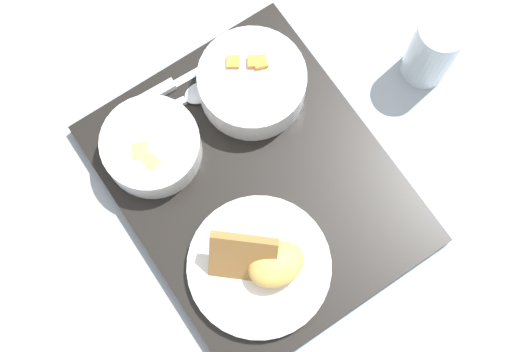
{
  "coord_description": "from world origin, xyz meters",
  "views": [
    {
      "loc": [
        0.21,
        -0.11,
        0.91
      ],
      "look_at": [
        0.0,
        0.0,
        0.05
      ],
      "focal_mm": 50.0,
      "sensor_mm": 36.0,
      "label": 1
    }
  ],
  "objects_px": {
    "plate_main": "(261,265)",
    "knife": "(164,89)",
    "glass_water": "(432,52)",
    "bowl_salad": "(252,83)",
    "bowl_soup": "(151,146)",
    "spoon": "(184,100)"
  },
  "relations": [
    {
      "from": "bowl_salad",
      "to": "plate_main",
      "type": "xyz_separation_m",
      "value": [
        0.22,
        -0.1,
        -0.01
      ]
    },
    {
      "from": "bowl_salad",
      "to": "knife",
      "type": "relative_size",
      "value": 0.82
    },
    {
      "from": "bowl_salad",
      "to": "plate_main",
      "type": "bearing_deg",
      "value": -24.43
    },
    {
      "from": "knife",
      "to": "glass_water",
      "type": "relative_size",
      "value": 1.48
    },
    {
      "from": "bowl_soup",
      "to": "glass_water",
      "type": "distance_m",
      "value": 0.39
    },
    {
      "from": "bowl_salad",
      "to": "glass_water",
      "type": "xyz_separation_m",
      "value": [
        0.07,
        0.23,
        0.0
      ]
    },
    {
      "from": "plate_main",
      "to": "knife",
      "type": "bearing_deg",
      "value": -178.56
    },
    {
      "from": "plate_main",
      "to": "bowl_soup",
      "type": "bearing_deg",
      "value": -164.41
    },
    {
      "from": "bowl_soup",
      "to": "plate_main",
      "type": "distance_m",
      "value": 0.21
    },
    {
      "from": "bowl_salad",
      "to": "knife",
      "type": "xyz_separation_m",
      "value": [
        -0.05,
        -0.11,
        -0.02
      ]
    },
    {
      "from": "knife",
      "to": "spoon",
      "type": "bearing_deg",
      "value": -61.23
    },
    {
      "from": "spoon",
      "to": "glass_water",
      "type": "distance_m",
      "value": 0.33
    },
    {
      "from": "bowl_salad",
      "to": "bowl_soup",
      "type": "xyz_separation_m",
      "value": [
        0.02,
        -0.15,
        -0.0
      ]
    },
    {
      "from": "bowl_soup",
      "to": "plate_main",
      "type": "bearing_deg",
      "value": 15.59
    },
    {
      "from": "bowl_soup",
      "to": "knife",
      "type": "distance_m",
      "value": 0.09
    },
    {
      "from": "bowl_salad",
      "to": "plate_main",
      "type": "distance_m",
      "value": 0.24
    },
    {
      "from": "bowl_soup",
      "to": "spoon",
      "type": "relative_size",
      "value": 0.93
    },
    {
      "from": "bowl_salad",
      "to": "spoon",
      "type": "height_order",
      "value": "bowl_salad"
    },
    {
      "from": "knife",
      "to": "bowl_soup",
      "type": "bearing_deg",
      "value": -128.28
    },
    {
      "from": "spoon",
      "to": "glass_water",
      "type": "height_order",
      "value": "glass_water"
    },
    {
      "from": "bowl_salad",
      "to": "plate_main",
      "type": "height_order",
      "value": "plate_main"
    },
    {
      "from": "bowl_soup",
      "to": "bowl_salad",
      "type": "bearing_deg",
      "value": 96.74
    }
  ]
}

